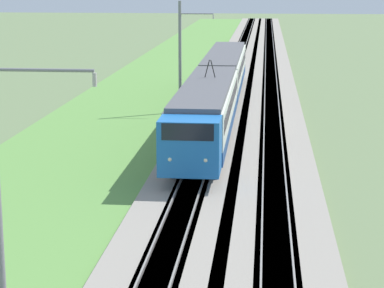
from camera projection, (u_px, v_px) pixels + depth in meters
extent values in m
cube|color=gray|center=(222.00, 103.00, 58.47)|extent=(240.00, 4.40, 0.30)
cube|color=gray|center=(271.00, 104.00, 58.10)|extent=(240.00, 4.40, 0.30)
cube|color=#4C4238|center=(222.00, 103.00, 58.47)|extent=(240.00, 1.57, 0.30)
cube|color=gray|center=(215.00, 100.00, 58.47)|extent=(240.00, 0.07, 0.15)
cube|color=gray|center=(228.00, 100.00, 58.37)|extent=(240.00, 0.07, 0.15)
cube|color=#4C4238|center=(271.00, 104.00, 58.10)|extent=(240.00, 1.57, 0.30)
cube|color=gray|center=(265.00, 101.00, 58.10)|extent=(240.00, 0.07, 0.15)
cube|color=gray|center=(278.00, 101.00, 58.00)|extent=(240.00, 0.07, 0.15)
cube|color=#5B8E42|center=(141.00, 103.00, 59.10)|extent=(240.00, 11.61, 0.12)
cube|color=blue|center=(190.00, 146.00, 34.13)|extent=(2.11, 2.79, 2.55)
cube|color=black|center=(189.00, 129.00, 33.64)|extent=(1.52, 2.33, 0.76)
sphere|color=#F2EAC6|center=(170.00, 159.00, 33.32)|extent=(0.20, 0.20, 0.20)
sphere|color=#F2EAC6|center=(206.00, 160.00, 33.17)|extent=(0.20, 0.20, 0.20)
cube|color=navy|center=(207.00, 125.00, 43.67)|extent=(17.13, 2.91, 0.71)
cube|color=silver|center=(207.00, 103.00, 43.39)|extent=(17.13, 2.91, 1.83)
cube|color=black|center=(207.00, 101.00, 43.36)|extent=(15.76, 2.93, 0.77)
cube|color=#515156|center=(207.00, 86.00, 43.17)|extent=(17.13, 2.68, 0.25)
cube|color=black|center=(206.00, 135.00, 43.81)|extent=(16.27, 2.47, 0.55)
cylinder|color=black|center=(185.00, 160.00, 37.26)|extent=(0.86, 0.12, 0.86)
cylinder|color=black|center=(206.00, 161.00, 37.16)|extent=(0.86, 0.12, 0.86)
cube|color=navy|center=(224.00, 81.00, 61.92)|extent=(19.24, 2.91, 0.71)
cube|color=silver|center=(225.00, 66.00, 61.64)|extent=(19.24, 2.91, 1.83)
cube|color=black|center=(225.00, 64.00, 61.60)|extent=(17.70, 2.93, 0.77)
cube|color=#515156|center=(225.00, 53.00, 61.41)|extent=(19.24, 2.68, 0.25)
cube|color=black|center=(224.00, 89.00, 62.05)|extent=(18.28, 2.47, 0.55)
cylinder|color=black|center=(207.00, 69.00, 45.53)|extent=(0.06, 0.33, 1.08)
cylinder|color=black|center=(213.00, 69.00, 45.50)|extent=(0.06, 0.33, 1.08)
cube|color=black|center=(196.00, 177.00, 37.40)|extent=(0.10, 0.10, 0.00)
cylinder|color=slate|center=(41.00, 70.00, 16.55)|extent=(0.08, 2.40, 0.08)
cylinder|color=#B2ADA8|center=(95.00, 80.00, 16.48)|extent=(0.10, 0.10, 0.30)
cylinder|color=slate|center=(180.00, 58.00, 53.91)|extent=(0.22, 0.22, 8.15)
cylinder|color=slate|center=(197.00, 14.00, 53.10)|extent=(0.08, 2.40, 0.08)
cylinder|color=#B2ADA8|center=(213.00, 17.00, 53.03)|extent=(0.10, 0.10, 0.30)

